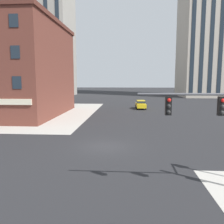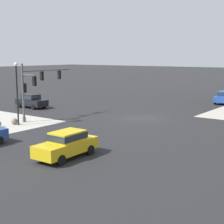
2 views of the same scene
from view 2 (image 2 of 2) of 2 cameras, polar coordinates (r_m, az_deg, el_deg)
name	(u,v)px [view 2 (image 2 of 2)]	position (r m, az deg, el deg)	size (l,w,h in m)	color
ground_plane	(142,118)	(35.66, 4.97, -1.01)	(320.00, 320.00, 0.00)	#262628
traffic_signal_main	(35,85)	(34.65, -12.77, 4.39)	(6.52, 2.09, 5.67)	#4C4C51
bollard_sphere_curb_a	(14,121)	(33.43, -15.97, -1.51)	(0.60, 0.60, 0.60)	gray
street_lamp_corner_near	(17,87)	(32.59, -15.60, 4.11)	(0.36, 0.36, 5.81)	black
car_main_southbound_near	(67,143)	(21.91, -7.57, -5.20)	(4.44, 1.96, 1.68)	gold
car_cross_eastbound	(31,100)	(43.61, -13.33, 1.89)	(2.03, 4.47, 1.68)	black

